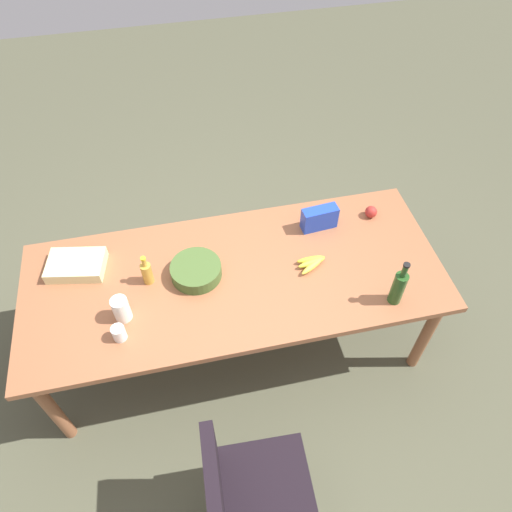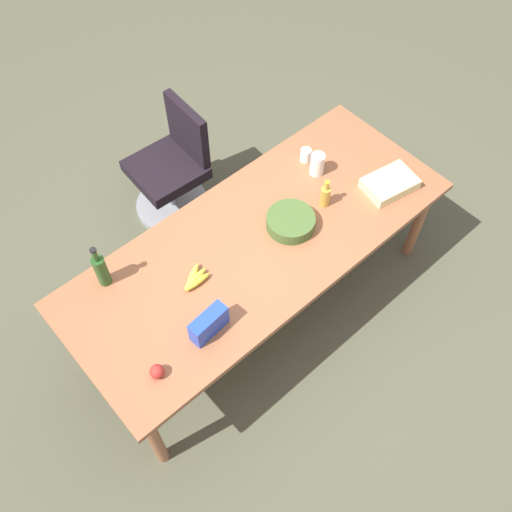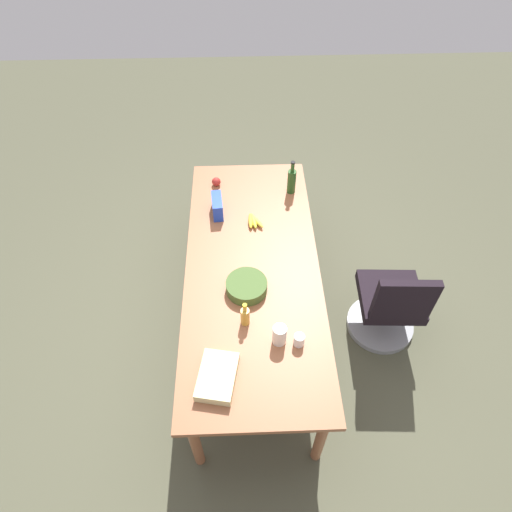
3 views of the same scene
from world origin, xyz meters
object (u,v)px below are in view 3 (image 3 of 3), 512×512
at_px(sheet_cake, 217,377).
at_px(dressing_bottle, 245,316).
at_px(conference_table, 252,272).
at_px(office_chair, 389,307).
at_px(chip_bag_blue, 217,206).
at_px(wine_bottle, 292,181).
at_px(mayo_jar, 279,335).
at_px(salad_bowl, 247,286).
at_px(apple_red, 216,182).
at_px(banana_bunch, 254,221).
at_px(paper_cup, 299,340).

relative_size(sheet_cake, dressing_bottle, 1.55).
height_order(conference_table, office_chair, office_chair).
bearing_deg(office_chair, conference_table, -96.53).
bearing_deg(chip_bag_blue, wine_bottle, 111.26).
distance_m(sheet_cake, chip_bag_blue, 1.47).
bearing_deg(conference_table, mayo_jar, 13.61).
height_order(conference_table, mayo_jar, mayo_jar).
distance_m(sheet_cake, wine_bottle, 1.81).
xyz_separation_m(wine_bottle, salad_bowl, (1.04, -0.41, -0.08)).
xyz_separation_m(wine_bottle, apple_red, (-0.11, -0.64, -0.08)).
height_order(office_chair, salad_bowl, office_chair).
bearing_deg(sheet_cake, mayo_jar, 122.62).
distance_m(wine_bottle, banana_bunch, 0.51).
distance_m(apple_red, dressing_bottle, 1.44).
relative_size(conference_table, wine_bottle, 7.71).
xyz_separation_m(mayo_jar, banana_bunch, (-1.08, -0.13, -0.05)).
bearing_deg(office_chair, mayo_jar, -61.46).
relative_size(mayo_jar, banana_bunch, 0.87).
bearing_deg(paper_cup, conference_table, -157.02).
bearing_deg(dressing_bottle, mayo_jar, 55.34).
bearing_deg(dressing_bottle, wine_bottle, 162.23).
xyz_separation_m(conference_table, banana_bunch, (-0.45, 0.02, 0.09)).
height_order(paper_cup, apple_red, paper_cup).
bearing_deg(dressing_bottle, apple_red, -171.11).
xyz_separation_m(office_chair, apple_red, (-1.06, -1.37, 0.45)).
relative_size(chip_bag_blue, dressing_bottle, 1.07).
distance_m(paper_cup, banana_bunch, 1.14).
height_order(sheet_cake, banana_bunch, sheet_cake).
distance_m(mayo_jar, chip_bag_blue, 1.29).
bearing_deg(mayo_jar, banana_bunch, -173.27).
distance_m(conference_table, banana_bunch, 0.46).
height_order(mayo_jar, dressing_bottle, dressing_bottle).
xyz_separation_m(office_chair, salad_bowl, (0.09, -1.13, 0.45)).
bearing_deg(dressing_bottle, chip_bag_blue, -169.20).
bearing_deg(office_chair, chip_bag_blue, -117.73).
bearing_deg(wine_bottle, banana_bunch, -41.53).
bearing_deg(mayo_jar, office_chair, 118.54).
bearing_deg(banana_bunch, conference_table, -3.12).
bearing_deg(salad_bowl, banana_bunch, 173.80).
height_order(wine_bottle, banana_bunch, wine_bottle).
bearing_deg(salad_bowl, mayo_jar, 25.51).
relative_size(sheet_cake, apple_red, 4.21).
relative_size(paper_cup, apple_red, 1.18).
xyz_separation_m(banana_bunch, dressing_bottle, (0.94, -0.09, 0.05)).
height_order(office_chair, apple_red, office_chair).
bearing_deg(sheet_cake, dressing_bottle, 156.23).
height_order(banana_bunch, apple_red, apple_red).
distance_m(paper_cup, salad_bowl, 0.55).
relative_size(apple_red, dressing_bottle, 0.37).
bearing_deg(salad_bowl, office_chair, 94.41).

